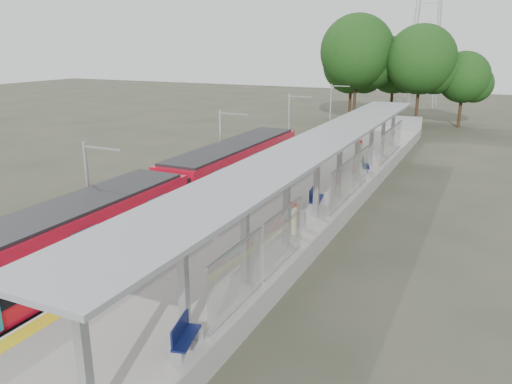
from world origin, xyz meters
TOP-DOWN VIEW (x-y plane):
  - trackbed at (-4.50, 20.00)m, footprint 3.00×70.00m
  - platform at (0.00, 20.00)m, footprint 6.00×50.00m
  - tactile_strip at (-2.55, 20.00)m, footprint 0.60×50.00m
  - end_fence at (0.00, 44.95)m, footprint 6.00×0.10m
  - train at (-4.50, 10.46)m, footprint 2.74×27.60m
  - canopy at (1.61, 16.19)m, footprint 3.27×38.00m
  - tree_cluster at (-2.58, 52.94)m, footprint 19.41×12.59m
  - catenary_masts at (-6.22, 19.00)m, footprint 2.08×48.16m
  - bench_near at (2.36, 1.38)m, footprint 0.78×1.51m
  - bench_mid at (1.47, 15.40)m, footprint 0.77×1.77m
  - bench_far at (2.06, 24.06)m, footprint 0.90×1.59m
  - info_pillar_near at (1.82, 11.27)m, footprint 0.35×0.35m
  - info_pillar_far at (0.86, 27.39)m, footprint 0.36×0.36m
  - litter_bin at (1.91, 12.18)m, footprint 0.49×0.49m

SIDE VIEW (x-z plane):
  - trackbed at x=-4.50m, z-range 0.00..0.24m
  - platform at x=0.00m, z-range 0.00..1.00m
  - tactile_strip at x=-2.55m, z-range 1.00..1.02m
  - litter_bin at x=1.91m, z-range 1.00..1.84m
  - bench_near at x=2.36m, z-range 1.03..2.01m
  - bench_far at x=2.06m, z-range 1.03..2.07m
  - end_fence at x=0.00m, z-range 1.00..2.20m
  - bench_mid at x=1.47m, z-range 1.03..2.20m
  - info_pillar_near at x=1.82m, z-range 0.90..2.46m
  - info_pillar_far at x=0.86m, z-range 0.89..2.50m
  - train at x=-4.50m, z-range 0.24..3.86m
  - catenary_masts at x=-6.22m, z-range 0.21..5.61m
  - canopy at x=1.61m, z-range 2.37..6.03m
  - tree_cluster at x=-2.58m, z-range 1.08..14.05m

